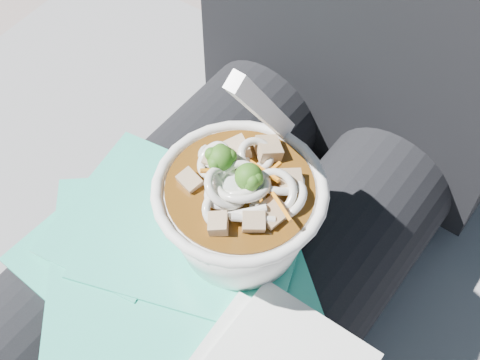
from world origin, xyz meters
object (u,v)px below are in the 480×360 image
Objects in this scene: stone_ledge at (273,309)px; lap at (194,295)px; person_body at (252,211)px; udon_bowl at (241,206)px; plastic_bag at (173,271)px.

lap is at bearing -90.00° from stone_ledge.
person_body is 5.17× the size of udon_bowl.
lap is at bearing 89.98° from plastic_bag.
lap is at bearing -130.01° from udon_bowl.
lap is (0.00, -0.15, 0.29)m from stone_ledge.
plastic_bag is at bearing -117.49° from udon_bowl.
udon_bowl is at bearing 49.99° from lap.
plastic_bag is (-0.00, -0.11, 0.05)m from person_body.
person_body reaches higher than stone_ledge.
person_body is at bearing 90.00° from plastic_bag.
lap reaches higher than stone_ledge.
udon_bowl is at bearing -76.04° from stone_ledge.
stone_ledge is 0.32m from lap.
udon_bowl is (0.03, 0.06, 0.06)m from plastic_bag.
stone_ledge is 1.02× the size of person_body.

